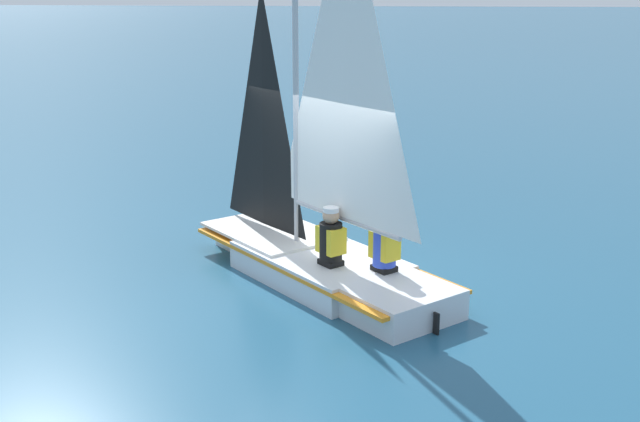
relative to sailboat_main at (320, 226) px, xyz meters
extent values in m
plane|color=#235675|center=(0.00, 0.00, -0.77)|extent=(260.00, 260.00, 0.00)
cube|color=silver|center=(0.00, 0.00, -0.58)|extent=(2.73, 2.68, 0.38)
cube|color=silver|center=(1.24, 1.16, -0.58)|extent=(1.27, 1.26, 0.38)
cube|color=silver|center=(-1.23, -1.15, -0.58)|extent=(1.57, 1.58, 0.38)
cube|color=orange|center=(0.00, 0.00, -0.46)|extent=(4.11, 3.97, 0.05)
cube|color=silver|center=(0.88, 0.82, -0.37)|extent=(2.34, 2.30, 0.04)
cylinder|color=#B7B7BC|center=(0.40, 0.37, 2.05)|extent=(0.08, 0.08, 4.88)
cylinder|color=#B7B7BC|center=(-0.38, -0.35, 0.23)|extent=(1.61, 1.51, 0.07)
pyramid|color=white|center=(-0.38, -0.35, 2.31)|extent=(1.52, 1.42, 4.12)
pyramid|color=black|center=(1.00, 0.93, 1.44)|extent=(1.11, 1.03, 3.47)
cube|color=black|center=(-1.64, -1.53, -0.64)|extent=(0.08, 0.08, 0.27)
cube|color=black|center=(-0.45, -0.18, -0.54)|extent=(0.37, 0.37, 0.45)
cylinder|color=black|center=(-0.45, -0.18, -0.07)|extent=(0.42, 0.42, 0.50)
cube|color=yellow|center=(-0.45, -0.18, -0.04)|extent=(0.43, 0.42, 0.35)
sphere|color=tan|center=(-0.45, -0.18, 0.28)|extent=(0.22, 0.22, 0.22)
cylinder|color=white|center=(-0.45, -0.18, 0.36)|extent=(0.30, 0.30, 0.06)
cube|color=black|center=(-0.60, -0.89, -0.54)|extent=(0.37, 0.37, 0.45)
cylinder|color=blue|center=(-0.60, -0.89, -0.07)|extent=(0.42, 0.42, 0.50)
cube|color=yellow|center=(-0.60, -0.89, -0.04)|extent=(0.43, 0.42, 0.35)
sphere|color=brown|center=(-0.60, -0.89, 0.28)|extent=(0.22, 0.22, 0.22)
cylinder|color=black|center=(-0.60, -0.89, 0.36)|extent=(0.30, 0.30, 0.06)
camera|label=1|loc=(-10.33, -1.07, 3.19)|focal=45.00mm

